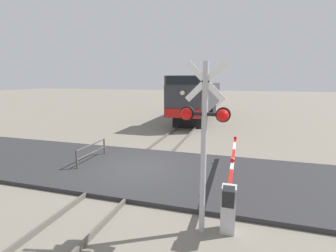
{
  "coord_description": "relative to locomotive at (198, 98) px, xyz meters",
  "views": [
    {
      "loc": [
        4.06,
        -9.15,
        3.82
      ],
      "look_at": [
        0.98,
        1.18,
        1.78
      ],
      "focal_mm": 26.24,
      "sensor_mm": 36.0,
      "label": 1
    }
  ],
  "objects": [
    {
      "name": "crossing_gate",
      "position": [
        3.89,
        -17.32,
        -1.24
      ],
      "size": [
        0.36,
        6.34,
        1.33
      ],
      "color": "silver",
      "rests_on": "ground_plane"
    },
    {
      "name": "ground_plane",
      "position": [
        0.0,
        -14.91,
        -2.08
      ],
      "size": [
        160.0,
        160.0,
        0.0
      ],
      "primitive_type": "plane",
      "color": "gray"
    },
    {
      "name": "rail_track_left",
      "position": [
        -0.72,
        -14.91,
        -2.01
      ],
      "size": [
        0.08,
        80.0,
        0.15
      ],
      "primitive_type": "cube",
      "color": "#59544C",
      "rests_on": "ground_plane"
    },
    {
      "name": "road_surface",
      "position": [
        0.0,
        -14.91,
        -2.0
      ],
      "size": [
        36.0,
        5.41,
        0.15
      ],
      "primitive_type": "cube",
      "color": "#2D2D30",
      "rests_on": "ground_plane"
    },
    {
      "name": "locomotive",
      "position": [
        0.0,
        0.0,
        0.0
      ],
      "size": [
        2.79,
        14.46,
        4.11
      ],
      "color": "black",
      "rests_on": "ground_plane"
    },
    {
      "name": "guard_railing",
      "position": [
        -2.38,
        -14.7,
        -1.47
      ],
      "size": [
        0.08,
        2.24,
        0.95
      ],
      "color": "#4C4742",
      "rests_on": "ground_plane"
    },
    {
      "name": "crossing_signal",
      "position": [
        3.26,
        -18.4,
        0.59
      ],
      "size": [
        1.18,
        0.33,
        4.26
      ],
      "color": "#ADADB2",
      "rests_on": "ground_plane"
    },
    {
      "name": "rail_track_right",
      "position": [
        0.72,
        -14.91,
        -2.01
      ],
      "size": [
        0.08,
        80.0,
        0.15
      ],
      "primitive_type": "cube",
      "color": "#59544C",
      "rests_on": "ground_plane"
    }
  ]
}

